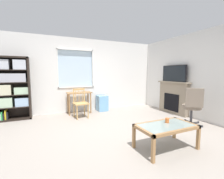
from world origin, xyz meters
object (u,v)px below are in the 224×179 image
(wooden_chair, at_px, (80,103))
(sippy_cup, at_px, (167,120))
(office_chair, at_px, (193,105))
(desk_under_window, at_px, (79,96))
(plastic_drawer_unit, at_px, (102,103))
(fireplace, at_px, (173,97))
(bookshelf, at_px, (12,87))
(tv, at_px, (174,73))
(coffee_table, at_px, (166,128))

(wooden_chair, xyz_separation_m, sippy_cup, (1.07, -2.50, 0.03))
(office_chair, bearing_deg, desk_under_window, 134.71)
(desk_under_window, xyz_separation_m, sippy_cup, (1.00, -3.02, -0.10))
(sippy_cup, bearing_deg, wooden_chair, 113.23)
(plastic_drawer_unit, bearing_deg, office_chair, -57.75)
(wooden_chair, distance_m, fireplace, 3.11)
(bookshelf, xyz_separation_m, wooden_chair, (1.85, -0.62, -0.51))
(plastic_drawer_unit, xyz_separation_m, sippy_cup, (0.15, -3.07, 0.21))
(plastic_drawer_unit, distance_m, tv, 2.70)
(sippy_cup, bearing_deg, desk_under_window, 108.32)
(bookshelf, xyz_separation_m, fireplace, (4.85, -1.42, -0.43))
(fireplace, relative_size, sippy_cup, 13.77)
(bookshelf, bearing_deg, fireplace, -16.29)
(wooden_chair, distance_m, sippy_cup, 2.72)
(bookshelf, distance_m, office_chair, 5.06)
(wooden_chair, height_order, office_chair, office_chair)
(fireplace, distance_m, tv, 0.81)
(tv, bearing_deg, wooden_chair, 165.06)
(bookshelf, xyz_separation_m, desk_under_window, (1.92, -0.11, -0.39))
(wooden_chair, bearing_deg, coffee_table, -69.54)
(tv, bearing_deg, desk_under_window, 155.76)
(office_chair, xyz_separation_m, sippy_cup, (-1.42, -0.57, -0.06))
(wooden_chair, height_order, fireplace, fireplace)
(bookshelf, xyz_separation_m, coffee_table, (2.81, -3.21, -0.60))
(bookshelf, height_order, wooden_chair, bookshelf)
(sippy_cup, bearing_deg, office_chair, 21.81)
(office_chair, relative_size, coffee_table, 0.94)
(tv, bearing_deg, office_chair, -113.36)
(bookshelf, height_order, fireplace, bookshelf)
(bookshelf, relative_size, tv, 1.90)
(desk_under_window, bearing_deg, coffee_table, -73.99)
(desk_under_window, bearing_deg, office_chair, -45.29)
(plastic_drawer_unit, bearing_deg, bookshelf, 178.84)
(wooden_chair, height_order, sippy_cup, wooden_chair)
(wooden_chair, relative_size, coffee_table, 0.84)
(fireplace, bearing_deg, desk_under_window, 155.89)
(tv, xyz_separation_m, office_chair, (-0.49, -1.14, -0.81))
(coffee_table, bearing_deg, fireplace, 41.30)
(coffee_table, bearing_deg, plastic_drawer_unit, 90.80)
(tv, bearing_deg, coffee_table, -138.44)
(fireplace, distance_m, sippy_cup, 2.58)
(desk_under_window, xyz_separation_m, office_chair, (2.42, -2.45, -0.03))
(coffee_table, bearing_deg, desk_under_window, 106.01)
(fireplace, xyz_separation_m, tv, (-0.02, 0.00, 0.81))
(coffee_table, bearing_deg, bookshelf, 131.22)
(fireplace, bearing_deg, wooden_chair, 165.15)
(wooden_chair, xyz_separation_m, coffee_table, (0.97, -2.59, -0.08))
(office_chair, xyz_separation_m, coffee_table, (-1.53, -0.66, -0.17))
(wooden_chair, bearing_deg, desk_under_window, 81.65)
(coffee_table, height_order, sippy_cup, sippy_cup)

